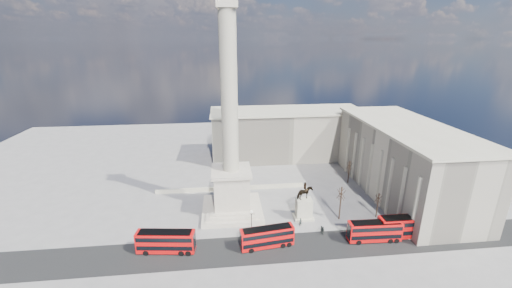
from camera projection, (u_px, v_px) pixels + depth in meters
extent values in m
plane|color=gray|center=(233.00, 222.00, 70.32)|extent=(180.00, 180.00, 0.00)
cube|color=black|center=(261.00, 249.00, 61.40)|extent=(120.00, 9.00, 0.01)
cube|color=beige|center=(232.00, 209.00, 74.87)|extent=(14.00, 14.00, 1.00)
cube|color=beige|center=(232.00, 206.00, 74.63)|extent=(12.00, 12.00, 0.50)
cube|color=beige|center=(232.00, 204.00, 74.48)|extent=(10.00, 10.00, 0.50)
cube|color=beige|center=(232.00, 188.00, 73.12)|extent=(8.00, 8.00, 8.00)
cube|color=beige|center=(231.00, 171.00, 71.72)|extent=(9.00, 9.00, 0.80)
cylinder|color=#AAA38D|center=(229.00, 95.00, 66.19)|extent=(3.60, 3.60, 34.00)
cube|color=beige|center=(227.00, 5.00, 60.59)|extent=(4.20, 4.20, 1.20)
cube|color=beige|center=(226.00, 0.00, 60.31)|extent=(3.20, 3.20, 0.60)
cube|color=beige|center=(231.00, 188.00, 85.23)|extent=(40.00, 0.60, 1.10)
cube|color=beige|center=(404.00, 161.00, 81.47)|extent=(18.00, 45.00, 18.00)
cube|color=beige|center=(409.00, 126.00, 78.51)|extent=(19.00, 46.00, 0.60)
cube|color=beige|center=(286.00, 134.00, 107.52)|extent=(50.00, 16.00, 16.00)
cube|color=beige|center=(287.00, 111.00, 104.88)|extent=(51.00, 17.00, 0.60)
cube|color=red|center=(166.00, 241.00, 59.91)|extent=(11.25, 3.82, 4.06)
cube|color=black|center=(166.00, 244.00, 60.14)|extent=(10.82, 3.83, 0.90)
cube|color=black|center=(165.00, 236.00, 59.56)|extent=(10.82, 3.83, 0.90)
cube|color=black|center=(165.00, 232.00, 59.25)|extent=(10.13, 3.44, 0.06)
cylinder|color=black|center=(148.00, 249.00, 60.53)|extent=(1.41, 2.74, 1.10)
cylinder|color=black|center=(183.00, 249.00, 60.45)|extent=(1.41, 2.74, 1.10)
cylinder|color=black|center=(189.00, 249.00, 60.43)|extent=(1.41, 2.74, 1.10)
cube|color=red|center=(267.00, 237.00, 61.40)|extent=(10.76, 3.82, 3.88)
cube|color=black|center=(267.00, 240.00, 61.62)|extent=(10.36, 3.82, 0.86)
cube|color=black|center=(267.00, 232.00, 61.07)|extent=(10.36, 3.82, 0.86)
cube|color=black|center=(267.00, 228.00, 60.77)|extent=(9.69, 3.44, 0.06)
cylinder|color=black|center=(250.00, 247.00, 61.15)|extent=(1.39, 2.64, 1.05)
cylinder|color=black|center=(281.00, 242.00, 62.64)|extent=(1.39, 2.64, 1.05)
cylinder|color=black|center=(287.00, 241.00, 62.93)|extent=(1.39, 2.64, 1.05)
cube|color=red|center=(374.00, 231.00, 63.29)|extent=(10.76, 2.81, 3.93)
cube|color=black|center=(374.00, 234.00, 63.51)|extent=(10.34, 2.86, 0.87)
cube|color=black|center=(375.00, 226.00, 62.95)|extent=(10.34, 2.86, 0.87)
cube|color=black|center=(376.00, 222.00, 62.65)|extent=(9.69, 2.53, 0.06)
cylinder|color=black|center=(357.00, 239.00, 63.61)|extent=(1.16, 2.59, 1.07)
cylinder|color=black|center=(388.00, 238.00, 64.05)|extent=(1.16, 2.59, 1.07)
cylinder|color=black|center=(394.00, 237.00, 64.14)|extent=(1.16, 2.59, 1.07)
cube|color=red|center=(406.00, 226.00, 64.43)|extent=(11.72, 2.67, 4.32)
cube|color=black|center=(406.00, 230.00, 64.68)|extent=(11.25, 2.73, 0.96)
cube|color=black|center=(407.00, 221.00, 64.07)|extent=(11.25, 2.73, 0.96)
cube|color=black|center=(408.00, 217.00, 63.73)|extent=(10.55, 2.40, 0.06)
cylinder|color=black|center=(387.00, 236.00, 64.65)|extent=(1.17, 2.78, 1.17)
cylinder|color=black|center=(420.00, 233.00, 65.38)|extent=(1.17, 2.78, 1.17)
cylinder|color=black|center=(426.00, 233.00, 65.53)|extent=(1.17, 2.78, 1.17)
cylinder|color=black|center=(252.00, 236.00, 65.20)|extent=(0.41, 0.41, 0.47)
cylinder|color=black|center=(252.00, 225.00, 64.38)|extent=(0.15, 0.15, 5.62)
cylinder|color=black|center=(251.00, 213.00, 63.52)|extent=(0.28, 0.28, 0.28)
sphere|color=silver|center=(251.00, 212.00, 63.41)|extent=(0.52, 0.52, 0.52)
cube|color=beige|center=(303.00, 217.00, 71.99)|extent=(4.41, 3.31, 0.55)
cube|color=beige|center=(304.00, 209.00, 71.31)|extent=(3.53, 2.43, 4.86)
imported|color=black|center=(305.00, 193.00, 70.06)|extent=(3.88, 2.86, 2.98)
cylinder|color=black|center=(305.00, 186.00, 69.49)|extent=(0.55, 0.55, 1.32)
sphere|color=black|center=(305.00, 183.00, 69.25)|extent=(0.40, 0.40, 0.40)
cylinder|color=#332319|center=(340.00, 203.00, 70.49)|extent=(0.32, 0.32, 8.06)
cylinder|color=#332319|center=(377.00, 205.00, 71.55)|extent=(0.28, 0.28, 6.08)
cylinder|color=#332319|center=(349.00, 172.00, 88.61)|extent=(0.29, 0.29, 6.76)
imported|color=#222826|center=(301.00, 222.00, 68.78)|extent=(0.82, 0.70, 1.90)
imported|color=#222826|center=(321.00, 229.00, 66.56)|extent=(0.91, 0.82, 1.53)
imported|color=#222826|center=(323.00, 230.00, 65.80)|extent=(0.84, 1.16, 1.83)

